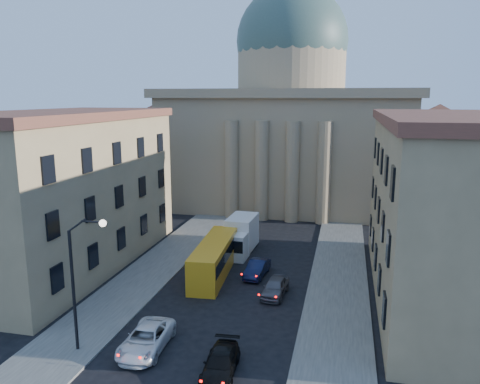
% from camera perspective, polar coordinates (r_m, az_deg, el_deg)
% --- Properties ---
extents(sidewalk_left, '(5.00, 60.00, 0.15)m').
position_cam_1_polar(sidewalk_left, '(41.51, -12.94, -11.27)').
color(sidewalk_left, '#4F4D48').
rests_on(sidewalk_left, ground).
extents(sidewalk_right, '(5.00, 60.00, 0.15)m').
position_cam_1_polar(sidewalk_right, '(37.76, 11.71, -13.60)').
color(sidewalk_right, '#4F4D48').
rests_on(sidewalk_right, ground).
extents(church, '(68.02, 28.76, 36.60)m').
position_cam_1_polar(church, '(72.37, 6.08, 8.23)').
color(church, '#907D58').
rests_on(church, ground).
extents(building_left, '(11.60, 26.60, 14.70)m').
position_cam_1_polar(building_left, '(46.90, -20.60, 0.30)').
color(building_left, tan).
rests_on(building_left, ground).
extents(building_right, '(11.60, 26.60, 14.70)m').
position_cam_1_polar(building_right, '(40.05, 24.55, -1.83)').
color(building_right, tan).
rests_on(building_right, ground).
extents(street_lamp, '(2.62, 0.44, 8.83)m').
position_cam_1_polar(street_lamp, '(30.81, -18.95, -9.38)').
color(street_lamp, black).
rests_on(street_lamp, ground).
extents(car_left_mid, '(2.68, 5.47, 1.50)m').
position_cam_1_polar(car_left_mid, '(31.92, -11.36, -17.16)').
color(car_left_mid, white).
rests_on(car_left_mid, ground).
extents(car_right_mid, '(2.15, 4.67, 1.32)m').
position_cam_1_polar(car_right_mid, '(29.15, -2.38, -20.12)').
color(car_right_mid, black).
rests_on(car_right_mid, ground).
extents(car_right_far, '(2.07, 4.38, 1.45)m').
position_cam_1_polar(car_right_far, '(39.03, 4.30, -11.47)').
color(car_right_far, '#525156').
rests_on(car_right_far, ground).
extents(car_right_distant, '(1.92, 4.45, 1.42)m').
position_cam_1_polar(car_right_distant, '(42.88, 2.10, -9.30)').
color(car_right_distant, black).
rests_on(car_right_distant, ground).
extents(city_bus, '(3.18, 10.97, 3.05)m').
position_cam_1_polar(city_bus, '(43.06, -3.13, -7.90)').
color(city_bus, orange).
rests_on(city_bus, ground).
extents(box_truck, '(2.83, 6.68, 3.62)m').
position_cam_1_polar(box_truck, '(48.83, -0.01, -5.43)').
color(box_truck, silver).
rests_on(box_truck, ground).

